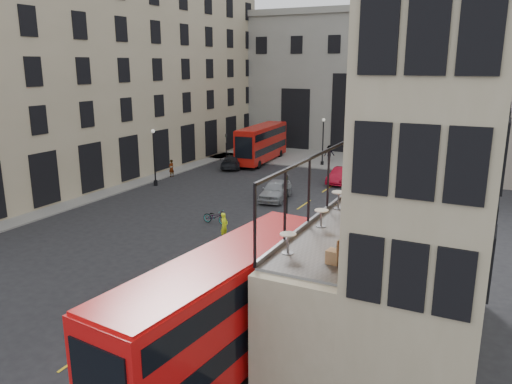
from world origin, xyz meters
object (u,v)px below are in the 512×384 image
at_px(cafe_table_far, 339,198).
at_px(pedestrian_c, 349,156).
at_px(cafe_table_near, 288,240).
at_px(cafe_table_mid, 321,216).
at_px(traffic_light_near, 287,194).
at_px(car_a, 276,190).
at_px(bus_near, 224,307).
at_px(pedestrian_a, 237,161).
at_px(bicycle, 215,217).
at_px(cafe_chair_a, 334,256).
at_px(car_c, 234,161).
at_px(bus_far, 262,142).
at_px(pedestrian_b, 329,153).
at_px(cafe_chair_b, 357,236).
at_px(traffic_light_far, 226,146).
at_px(cafe_chair_d, 388,209).
at_px(cafe_chair_c, 361,222).
at_px(street_lamp_b, 323,145).
at_px(pedestrian_d, 427,172).
at_px(pedestrian_e, 171,168).
at_px(cyclist, 224,226).
at_px(car_b, 341,176).
at_px(street_lamp_a, 154,161).

bearing_deg(cafe_table_far, pedestrian_c, 105.09).
distance_m(cafe_table_near, cafe_table_mid, 3.41).
distance_m(traffic_light_near, car_a, 7.67).
relative_size(bus_near, car_a, 2.42).
xyz_separation_m(pedestrian_a, cafe_table_mid, (19.46, -28.36, 4.21)).
relative_size(bicycle, cafe_chair_a, 2.18).
bearing_deg(car_a, car_c, 125.17).
xyz_separation_m(cafe_table_near, cafe_chair_a, (1.76, -0.15, -0.22)).
bearing_deg(pedestrian_c, cafe_chair_a, 95.21).
bearing_deg(cafe_table_mid, bus_far, 119.54).
bearing_deg(bus_far, cafe_chair_a, -60.84).
xyz_separation_m(bus_far, car_c, (-1.30, -4.42, -1.65)).
relative_size(car_c, pedestrian_b, 2.63).
bearing_deg(cafe_chair_b, bus_near, -140.04).
distance_m(traffic_light_far, cafe_chair_d, 33.74).
bearing_deg(bus_far, cafe_chair_c, -57.96).
bearing_deg(bus_near, street_lamp_b, 103.86).
bearing_deg(street_lamp_b, cafe_table_mid, -71.20).
distance_m(car_c, pedestrian_d, 20.26).
bearing_deg(pedestrian_a, cafe_chair_b, -77.79).
distance_m(bus_far, cafe_table_mid, 37.80).
xyz_separation_m(traffic_light_near, pedestrian_e, (-16.87, 9.76, -1.54)).
bearing_deg(cyclist, pedestrian_a, 29.30).
bearing_deg(pedestrian_a, car_b, -31.32).
distance_m(car_a, cafe_table_mid, 21.51).
height_order(pedestrian_e, cafe_chair_c, cafe_chair_c).
relative_size(traffic_light_near, bicycle, 1.95).
distance_m(street_lamp_b, bus_far, 7.14).
bearing_deg(pedestrian_b, cafe_chair_a, -104.30).
xyz_separation_m(car_c, pedestrian_c, (10.60, 8.36, 0.11)).
bearing_deg(cafe_table_far, car_c, 127.72).
height_order(traffic_light_far, street_lamp_b, street_lamp_b).
bearing_deg(cafe_chair_c, cyclist, 145.96).
distance_m(bicycle, cafe_chair_d, 16.10).
xyz_separation_m(traffic_light_far, car_c, (0.65, 0.48, -1.69)).
distance_m(car_c, bicycle, 19.81).
relative_size(street_lamp_b, bus_near, 0.46).
bearing_deg(pedestrian_e, bicycle, 55.10).
distance_m(cyclist, pedestrian_a, 22.73).
relative_size(traffic_light_near, street_lamp_a, 0.71).
distance_m(bicycle, cafe_table_mid, 16.19).
xyz_separation_m(car_b, pedestrian_d, (7.25, 4.81, 0.13)).
xyz_separation_m(traffic_light_near, pedestrian_a, (-12.91, 16.46, -1.56)).
relative_size(pedestrian_d, cafe_table_near, 2.33).
distance_m(traffic_light_near, bus_near, 17.11).
bearing_deg(pedestrian_c, pedestrian_b, -6.05).
bearing_deg(cafe_chair_b, cafe_table_near, -132.86).
height_order(bicycle, cafe_table_near, cafe_table_near).
bearing_deg(cafe_table_mid, pedestrian_e, 137.22).
xyz_separation_m(bicycle, cafe_chair_c, (13.02, -9.77, 4.33)).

